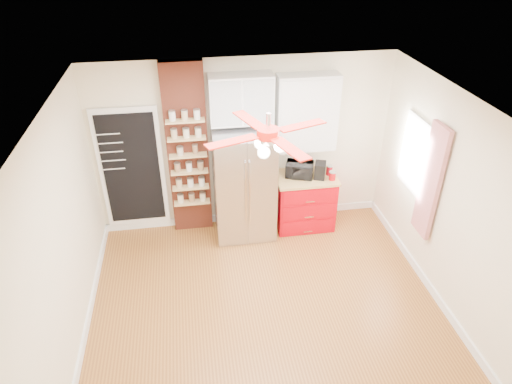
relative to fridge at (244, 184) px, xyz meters
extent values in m
plane|color=#986126|center=(0.05, -1.63, -0.88)|extent=(4.50, 4.50, 0.00)
plane|color=white|center=(0.05, -1.63, 1.83)|extent=(4.50, 4.50, 0.00)
cube|color=beige|center=(0.05, 0.37, 0.48)|extent=(4.50, 0.02, 2.70)
cube|color=beige|center=(0.05, -3.63, 0.48)|extent=(4.50, 0.02, 2.70)
cube|color=beige|center=(-2.20, -1.63, 0.48)|extent=(0.02, 4.00, 2.70)
cube|color=beige|center=(2.30, -1.63, 0.48)|extent=(0.02, 4.00, 2.70)
cube|color=white|center=(-1.65, 0.34, 0.23)|extent=(0.95, 0.04, 1.95)
cube|color=black|center=(-1.65, 0.32, 0.23)|extent=(0.82, 0.02, 1.78)
cube|color=brown|center=(-0.80, 0.29, 0.48)|extent=(0.60, 0.16, 2.70)
cube|color=silver|center=(0.00, 0.00, 0.00)|extent=(0.90, 0.70, 1.75)
cube|color=white|center=(0.00, 0.20, 1.27)|extent=(0.90, 0.35, 0.70)
cube|color=#BC020E|center=(0.97, 0.05, -0.45)|extent=(0.90, 0.60, 0.86)
cube|color=tan|center=(0.97, 0.05, 0.01)|extent=(0.94, 0.64, 0.04)
cube|color=white|center=(0.97, 0.22, 1.00)|extent=(0.90, 0.30, 1.15)
cube|color=white|center=(2.28, -0.73, 0.68)|extent=(0.04, 0.75, 1.05)
cube|color=red|center=(2.23, -1.28, 0.57)|extent=(0.06, 0.40, 1.55)
cylinder|color=silver|center=(0.05, -1.63, 1.68)|extent=(0.05, 0.05, 0.20)
cylinder|color=#9C1309|center=(0.05, -1.63, 1.56)|extent=(0.24, 0.24, 0.10)
sphere|color=white|center=(0.05, -1.63, 1.40)|extent=(0.13, 0.13, 0.13)
imported|color=black|center=(0.87, 0.08, 0.14)|extent=(0.48, 0.40, 0.23)
cube|color=black|center=(1.17, -0.01, 0.15)|extent=(0.23, 0.26, 0.25)
cylinder|color=#AC090D|center=(1.34, -0.11, 0.09)|extent=(0.12, 0.12, 0.12)
cylinder|color=#A90914|center=(1.34, 0.05, 0.10)|extent=(0.10, 0.10, 0.15)
cylinder|color=#BFAB92|center=(-0.91, 0.15, 0.56)|extent=(0.12, 0.12, 0.12)
cylinder|color=#906A49|center=(-0.69, 0.18, 0.56)|extent=(0.10, 0.10, 0.12)
camera|label=1|loc=(-0.75, -5.89, 3.49)|focal=32.00mm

